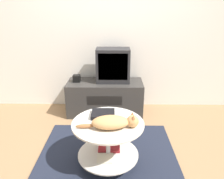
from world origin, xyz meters
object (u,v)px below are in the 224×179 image
(tv, at_px, (113,65))
(cat, at_px, (114,122))
(dvd_box, at_px, (103,114))
(speaker, at_px, (77,78))

(tv, xyz_separation_m, cat, (0.02, -1.33, -0.19))
(dvd_box, distance_m, cat, 0.25)
(tv, relative_size, dvd_box, 2.08)
(tv, height_order, cat, tv)
(tv, relative_size, cat, 0.84)
(cat, bearing_deg, tv, 86.03)
(tv, xyz_separation_m, speaker, (-0.54, -0.03, -0.20))
(speaker, relative_size, cat, 0.17)
(dvd_box, relative_size, cat, 0.40)
(speaker, bearing_deg, dvd_box, -67.44)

